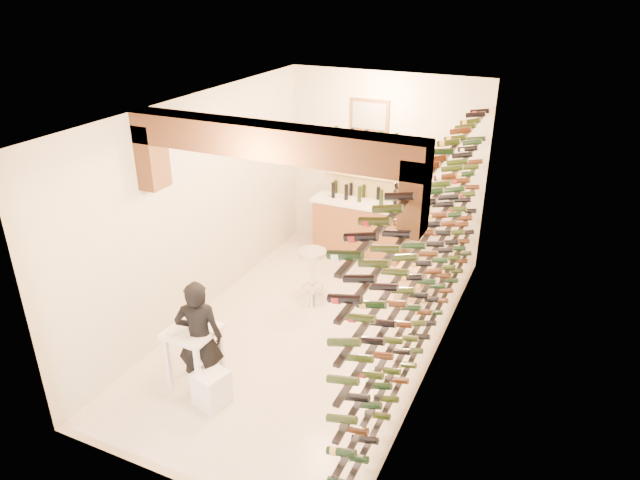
# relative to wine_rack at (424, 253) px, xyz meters

# --- Properties ---
(ground) EXTENTS (6.00, 6.00, 0.00)m
(ground) POSITION_rel_wine_rack_xyz_m (-1.53, 0.00, -1.55)
(ground) COLOR beige
(ground) RESTS_ON ground
(room_shell) EXTENTS (3.52, 6.02, 3.21)m
(room_shell) POSITION_rel_wine_rack_xyz_m (-1.53, -0.26, 0.70)
(room_shell) COLOR beige
(room_shell) RESTS_ON ground
(wine_rack) EXTENTS (0.32, 5.70, 2.56)m
(wine_rack) POSITION_rel_wine_rack_xyz_m (0.00, 0.00, 0.00)
(wine_rack) COLOR black
(wine_rack) RESTS_ON ground
(back_counter) EXTENTS (1.70, 0.62, 1.29)m
(back_counter) POSITION_rel_wine_rack_xyz_m (-1.83, 2.65, -1.02)
(back_counter) COLOR brown
(back_counter) RESTS_ON ground
(back_shelving) EXTENTS (1.40, 0.31, 2.73)m
(back_shelving) POSITION_rel_wine_rack_xyz_m (-1.83, 2.89, -0.38)
(back_shelving) COLOR tan
(back_shelving) RESTS_ON ground
(tasting_table) EXTENTS (0.58, 0.58, 0.99)m
(tasting_table) POSITION_rel_wine_rack_xyz_m (-2.30, -1.67, -0.88)
(tasting_table) COLOR white
(tasting_table) RESTS_ON ground
(white_stool) EXTENTS (0.43, 0.43, 0.44)m
(white_stool) POSITION_rel_wine_rack_xyz_m (-1.94, -1.87, -1.33)
(white_stool) COLOR white
(white_stool) RESTS_ON ground
(person) EXTENTS (0.65, 0.55, 1.51)m
(person) POSITION_rel_wine_rack_xyz_m (-2.17, -1.71, -0.79)
(person) COLOR black
(person) RESTS_ON ground
(chrome_barstool) EXTENTS (0.45, 0.45, 0.88)m
(chrome_barstool) POSITION_rel_wine_rack_xyz_m (-1.86, 0.73, -1.04)
(chrome_barstool) COLOR silver
(chrome_barstool) RESTS_ON ground
(crate_lower) EXTENTS (0.55, 0.44, 0.29)m
(crate_lower) POSITION_rel_wine_rack_xyz_m (-0.52, 1.49, -1.40)
(crate_lower) COLOR tan
(crate_lower) RESTS_ON ground
(crate_upper) EXTENTS (0.44, 0.32, 0.25)m
(crate_upper) POSITION_rel_wine_rack_xyz_m (-0.52, 1.49, -1.14)
(crate_upper) COLOR tan
(crate_upper) RESTS_ON crate_lower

